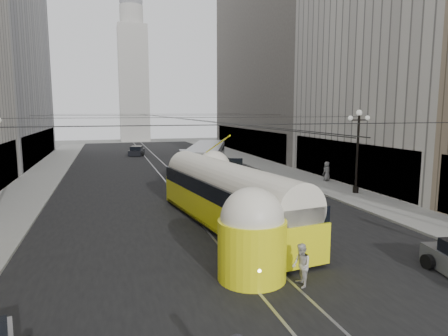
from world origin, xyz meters
TOP-DOWN VIEW (x-y plane):
  - road at (0.00, 32.50)m, footprint 20.00×85.00m
  - sidewalk_left at (-12.00, 36.00)m, footprint 4.00×72.00m
  - sidewalk_right at (12.00, 36.00)m, footprint 4.00×72.00m
  - rail_left at (-0.75, 32.50)m, footprint 0.12×85.00m
  - rail_right at (0.75, 32.50)m, footprint 0.12×85.00m
  - building_right_far at (20.00, 48.00)m, footprint 12.60×32.60m
  - distant_tower at (0.00, 80.00)m, footprint 6.00×6.00m
  - lamppost_right_mid at (12.60, 18.00)m, footprint 1.86×0.44m
  - catenary at (0.12, 31.49)m, footprint 25.00×72.00m
  - streetcar at (0.50, 12.43)m, footprint 4.78×16.50m
  - city_bus at (3.07, 27.49)m, footprint 6.72×13.41m
  - sedan_white_far at (4.03, 43.38)m, footprint 2.10×4.32m
  - sedan_dark_far at (-1.74, 50.81)m, footprint 2.69×4.56m
  - pedestrian_crossing_b at (0.94, 4.37)m, footprint 0.71×0.86m
  - pedestrian_sidewalk_right at (13.23, 23.36)m, footprint 0.98×0.78m

SIDE VIEW (x-z plane):
  - road at x=0.00m, z-range -0.01..0.01m
  - rail_left at x=-0.75m, z-range -0.02..0.02m
  - rail_right at x=0.75m, z-range -0.02..0.02m
  - sidewalk_left at x=-12.00m, z-range 0.00..0.15m
  - sidewalk_right at x=12.00m, z-range 0.00..0.15m
  - sedan_white_far at x=4.03m, z-range -0.06..1.26m
  - sedan_dark_far at x=-1.74m, z-range -0.06..1.28m
  - pedestrian_crossing_b at x=0.94m, z-range 0.00..1.62m
  - pedestrian_sidewalk_right at x=13.23m, z-range 0.15..1.90m
  - streetcar at x=0.50m, z-range -0.04..3.61m
  - city_bus at x=3.07m, z-range 0.16..3.44m
  - lamppost_right_mid at x=12.60m, z-range 0.56..6.93m
  - catenary at x=0.12m, z-range 5.77..6.00m
  - distant_tower at x=0.00m, z-range -0.71..30.65m
  - building_right_far at x=20.00m, z-range 0.01..32.61m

